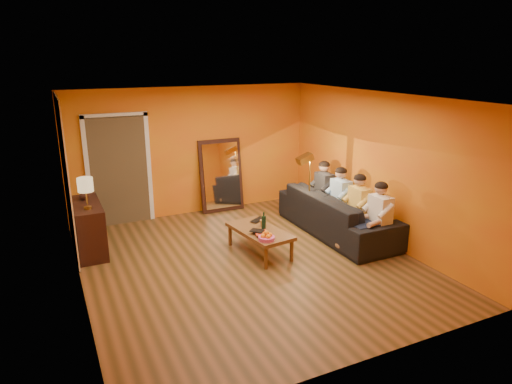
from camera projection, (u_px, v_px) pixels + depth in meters
name	position (u px, v px, depth m)	size (l,w,h in m)	color
room_shell	(240.00, 179.00, 7.24)	(5.00, 5.50, 2.60)	brown
white_accent	(66.00, 176.00, 7.41)	(0.02, 1.90, 2.58)	white
doorway_recess	(118.00, 170.00, 8.82)	(1.06, 0.30, 2.10)	#3F2D19
door_jamb_left	(88.00, 175.00, 8.48)	(0.08, 0.06, 2.20)	white
door_jamb_right	(149.00, 168.00, 8.95)	(0.08, 0.06, 2.20)	white
door_header	(114.00, 115.00, 8.41)	(1.22, 0.06, 0.08)	white
mirror_frame	(221.00, 175.00, 9.57)	(0.92, 0.06, 1.52)	black
mirror_glass	(222.00, 176.00, 9.54)	(0.78, 0.02, 1.36)	white
sideboard	(89.00, 228.00, 7.59)	(0.44, 1.18, 0.85)	black
table_lamp	(86.00, 194.00, 7.13)	(0.24, 0.24, 0.51)	beige
sofa	(337.00, 213.00, 8.41)	(1.03, 2.64, 0.77)	black
coffee_table	(260.00, 241.00, 7.59)	(0.62, 1.22, 0.42)	brown
floor_lamp	(309.00, 193.00, 8.50)	(0.30, 0.24, 1.44)	#AF8633
dog	(345.00, 231.00, 7.68)	(0.36, 0.57, 0.67)	#9E6B47
person_far_left	(380.00, 217.00, 7.54)	(0.70, 0.44, 1.22)	silver
person_mid_left	(359.00, 208.00, 8.01)	(0.70, 0.44, 1.22)	#E5B94C
person_mid_right	(340.00, 199.00, 8.49)	(0.70, 0.44, 1.22)	#9CC4F2
person_far_right	(324.00, 191.00, 8.96)	(0.70, 0.44, 1.22)	#333438
fruit_bowl	(267.00, 235.00, 7.08)	(0.26, 0.26, 0.16)	#CA478B
wine_bottle	(264.00, 221.00, 7.46)	(0.07, 0.07, 0.31)	black
tumbler	(263.00, 223.00, 7.67)	(0.11, 0.11, 0.10)	#B27F3F
laptop	(260.00, 220.00, 7.90)	(0.33, 0.21, 0.03)	black
book_lower	(255.00, 235.00, 7.28)	(0.19, 0.26, 0.02)	black
book_mid	(255.00, 233.00, 7.29)	(0.19, 0.26, 0.02)	#B22D14
book_upper	(255.00, 232.00, 7.26)	(0.16, 0.21, 0.02)	black
vase	(84.00, 195.00, 7.66)	(0.16, 0.16, 0.17)	black
flowers	(82.00, 181.00, 7.59)	(0.17, 0.17, 0.39)	#B22D14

